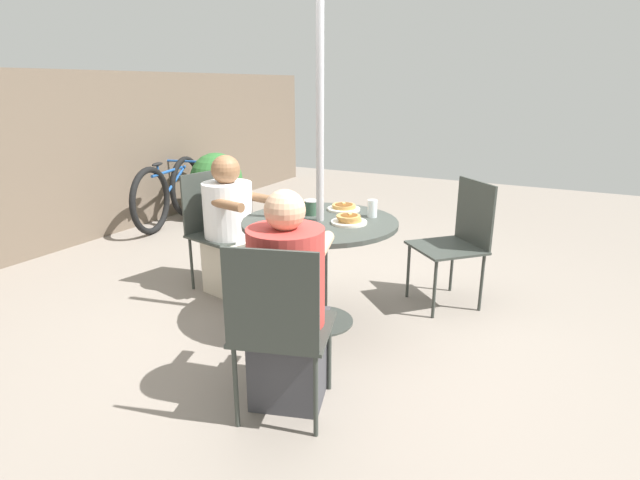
# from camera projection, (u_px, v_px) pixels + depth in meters

# --- Properties ---
(ground_plane) EXTENTS (12.00, 12.00, 0.00)m
(ground_plane) POSITION_uv_depth(u_px,v_px,m) (320.00, 322.00, 3.60)
(ground_plane) COLOR gray
(back_fence) EXTENTS (10.00, 0.06, 1.78)m
(back_fence) POSITION_uv_depth(u_px,v_px,m) (26.00, 167.00, 4.73)
(back_fence) COLOR brown
(back_fence) RESTS_ON ground
(patio_table) EXTENTS (1.06, 1.06, 0.76)m
(patio_table) POSITION_uv_depth(u_px,v_px,m) (320.00, 240.00, 3.41)
(patio_table) COLOR #383D38
(patio_table) RESTS_ON ground
(umbrella_pole) EXTENTS (0.05, 0.05, 2.17)m
(umbrella_pole) POSITION_uv_depth(u_px,v_px,m) (320.00, 172.00, 3.27)
(umbrella_pole) COLOR #ADADB2
(umbrella_pole) RESTS_ON ground
(patio_chair_north) EXTENTS (0.59, 0.59, 0.96)m
(patio_chair_north) POSITION_uv_depth(u_px,v_px,m) (279.00, 322.00, 2.40)
(patio_chair_north) COLOR #333833
(patio_chair_north) RESTS_ON ground
(diner_north) EXTENTS (0.57, 0.50, 1.16)m
(diner_north) POSITION_uv_depth(u_px,v_px,m) (288.00, 310.00, 2.58)
(diner_north) COLOR #3D3D42
(diner_north) RESTS_ON ground
(patio_chair_east) EXTENTS (0.66, 0.66, 0.96)m
(patio_chair_east) POSITION_uv_depth(u_px,v_px,m) (458.00, 236.00, 3.77)
(patio_chair_east) COLOR #333833
(patio_chair_east) RESTS_ON ground
(patio_chair_south) EXTENTS (0.55, 0.55, 0.96)m
(patio_chair_south) POSITION_uv_depth(u_px,v_px,m) (216.00, 224.00, 4.10)
(patio_chair_south) COLOR #333833
(patio_chair_south) RESTS_ON ground
(diner_south) EXTENTS (0.47, 0.57, 1.12)m
(diner_south) POSITION_uv_depth(u_px,v_px,m) (232.00, 233.00, 4.00)
(diner_south) COLOR beige
(diner_south) RESTS_ON ground
(pancake_plate_a) EXTENTS (0.24, 0.24, 0.06)m
(pancake_plate_a) POSITION_uv_depth(u_px,v_px,m) (304.00, 206.00, 3.68)
(pancake_plate_a) COLOR silver
(pancake_plate_a) RESTS_ON patio_table
(pancake_plate_b) EXTENTS (0.24, 0.24, 0.05)m
(pancake_plate_b) POSITION_uv_depth(u_px,v_px,m) (344.00, 208.00, 3.64)
(pancake_plate_b) COLOR silver
(pancake_plate_b) RESTS_ON patio_table
(pancake_plate_c) EXTENTS (0.24, 0.24, 0.07)m
(pancake_plate_c) POSITION_uv_depth(u_px,v_px,m) (349.00, 220.00, 3.29)
(pancake_plate_c) COLOR silver
(pancake_plate_c) RESTS_ON patio_table
(pancake_plate_d) EXTENTS (0.24, 0.24, 0.07)m
(pancake_plate_d) POSITION_uv_depth(u_px,v_px,m) (300.00, 229.00, 3.08)
(pancake_plate_d) COLOR silver
(pancake_plate_d) RESTS_ON patio_table
(syrup_bottle) EXTENTS (0.09, 0.07, 0.14)m
(syrup_bottle) POSITION_uv_depth(u_px,v_px,m) (275.00, 219.00, 3.19)
(syrup_bottle) COLOR brown
(syrup_bottle) RESTS_ON patio_table
(coffee_cup) EXTENTS (0.09, 0.09, 0.11)m
(coffee_cup) POSITION_uv_depth(u_px,v_px,m) (311.00, 207.00, 3.50)
(coffee_cup) COLOR #33513D
(coffee_cup) RESTS_ON patio_table
(drinking_glass_a) EXTENTS (0.07, 0.07, 0.13)m
(drinking_glass_a) POSITION_uv_depth(u_px,v_px,m) (295.00, 210.00, 3.39)
(drinking_glass_a) COLOR silver
(drinking_glass_a) RESTS_ON patio_table
(drinking_glass_b) EXTENTS (0.07, 0.07, 0.12)m
(drinking_glass_b) POSITION_uv_depth(u_px,v_px,m) (372.00, 208.00, 3.44)
(drinking_glass_b) COLOR silver
(drinking_glass_b) RESTS_ON patio_table
(bicycle) EXTENTS (1.57, 0.54, 0.78)m
(bicycle) POSITION_uv_depth(u_px,v_px,m) (170.00, 193.00, 6.00)
(bicycle) COLOR black
(bicycle) RESTS_ON ground
(potted_shrub) EXTENTS (0.65, 0.65, 0.83)m
(potted_shrub) POSITION_uv_depth(u_px,v_px,m) (217.00, 182.00, 6.26)
(potted_shrub) COLOR brown
(potted_shrub) RESTS_ON ground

